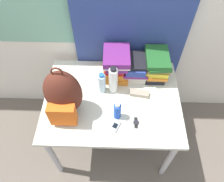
% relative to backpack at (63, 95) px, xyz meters
% --- Properties ---
extents(ground_plane, '(12.00, 12.00, 0.00)m').
position_rel_backpack_xyz_m(ground_plane, '(0.34, -0.29, -0.93)').
color(ground_plane, '#665B51').
extents(wall_back, '(6.00, 0.06, 2.50)m').
position_rel_backpack_xyz_m(wall_back, '(0.33, 0.62, 0.32)').
color(wall_back, silver).
rests_on(wall_back, ground_plane).
extents(curtain_blue, '(0.93, 0.04, 2.50)m').
position_rel_backpack_xyz_m(curtain_blue, '(0.47, 0.56, 0.32)').
color(curtain_blue, navy).
rests_on(curtain_blue, ground_plane).
extents(desk, '(1.09, 0.82, 0.73)m').
position_rel_backpack_xyz_m(desk, '(0.34, 0.12, -0.29)').
color(desk, beige).
rests_on(desk, ground_plane).
extents(backpack, '(0.27, 0.26, 0.47)m').
position_rel_backpack_xyz_m(backpack, '(0.00, 0.00, 0.00)').
color(backpack, '#512319').
rests_on(backpack, desk).
extents(book_stack_left, '(0.24, 0.29, 0.26)m').
position_rel_backpack_xyz_m(book_stack_left, '(0.36, 0.38, -0.07)').
color(book_stack_left, orange).
rests_on(book_stack_left, desk).
extents(book_stack_center, '(0.23, 0.26, 0.19)m').
position_rel_backpack_xyz_m(book_stack_center, '(0.53, 0.38, -0.11)').
color(book_stack_center, silver).
rests_on(book_stack_center, desk).
extents(book_stack_right, '(0.20, 0.27, 0.23)m').
position_rel_backpack_xyz_m(book_stack_right, '(0.70, 0.38, -0.08)').
color(book_stack_right, black).
rests_on(book_stack_right, desk).
extents(water_bottle, '(0.06, 0.06, 0.20)m').
position_rel_backpack_xyz_m(water_bottle, '(0.26, 0.20, -0.11)').
color(water_bottle, silver).
rests_on(water_bottle, desk).
extents(sports_bottle, '(0.07, 0.07, 0.26)m').
position_rel_backpack_xyz_m(sports_bottle, '(0.35, 0.21, -0.08)').
color(sports_bottle, white).
rests_on(sports_bottle, desk).
extents(sunscreen_bottle, '(0.05, 0.05, 0.17)m').
position_rel_backpack_xyz_m(sunscreen_bottle, '(0.38, -0.04, -0.12)').
color(sunscreen_bottle, blue).
rests_on(sunscreen_bottle, desk).
extents(cell_phone, '(0.08, 0.10, 0.02)m').
position_rel_backpack_xyz_m(cell_phone, '(0.37, -0.13, -0.19)').
color(cell_phone, '#B7BCC6').
rests_on(cell_phone, desk).
extents(sunglasses_case, '(0.16, 0.08, 0.04)m').
position_rel_backpack_xyz_m(sunglasses_case, '(0.56, 0.16, -0.18)').
color(sunglasses_case, gray).
rests_on(sunglasses_case, desk).
extents(wristwatch, '(0.04, 0.09, 0.01)m').
position_rel_backpack_xyz_m(wristwatch, '(0.52, -0.09, -0.20)').
color(wristwatch, black).
rests_on(wristwatch, desk).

